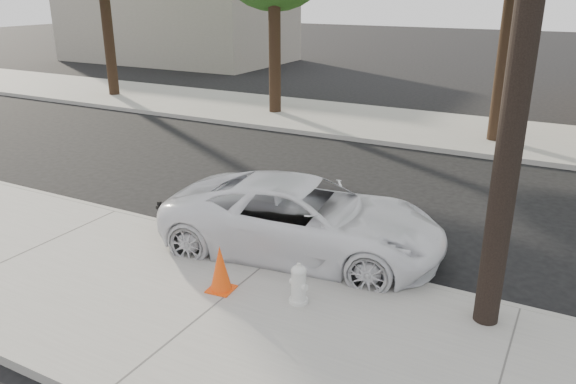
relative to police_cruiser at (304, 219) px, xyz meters
The scene contains 8 objects.
ground 1.95m from the police_cruiser, 98.18° to the left, with size 120.00×120.00×0.00m, color black.
near_sidewalk 2.59m from the police_cruiser, 95.91° to the right, with size 90.00×4.40×0.15m, color gray.
far_sidewalk 10.32m from the police_cruiser, 91.44° to the left, with size 90.00×5.00×0.15m, color gray.
curb_near 0.74m from the police_cruiser, 130.78° to the right, with size 90.00×0.12×0.16m, color #9E9B93.
building_far 29.81m from the police_cruiser, 132.90° to the left, with size 14.00×8.00×5.00m, color gray.
police_cruiser is the anchor object (origin of this frame).
fire_hydrant 1.93m from the police_cruiser, 65.28° to the right, with size 0.33×0.29×0.60m.
traffic_cone 2.04m from the police_cruiser, 102.04° to the right, with size 0.42×0.42×0.75m.
Camera 1 is at (4.38, -10.04, 4.57)m, focal length 35.00 mm.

